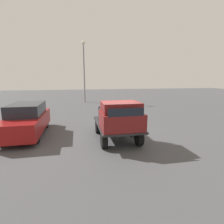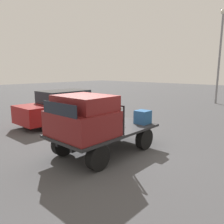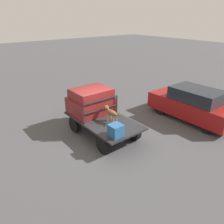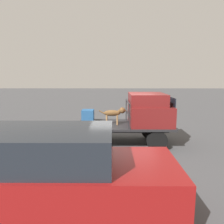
% 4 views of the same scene
% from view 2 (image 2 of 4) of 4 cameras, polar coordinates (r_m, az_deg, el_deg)
% --- Properties ---
extents(ground_plane, '(80.00, 80.00, 0.00)m').
position_cam_2_polar(ground_plane, '(7.46, -1.78, -10.35)').
color(ground_plane, '#474749').
extents(flatbed_truck, '(3.61, 1.93, 0.80)m').
position_cam_2_polar(flatbed_truck, '(7.28, -1.81, -6.12)').
color(flatbed_truck, black).
rests_on(flatbed_truck, ground).
extents(truck_cab, '(1.57, 1.81, 1.18)m').
position_cam_2_polar(truck_cab, '(6.46, -7.64, -1.22)').
color(truck_cab, maroon).
rests_on(truck_cab, flatbed_truck).
extents(truck_headboard, '(0.04, 1.81, 0.89)m').
position_cam_2_polar(truck_headboard, '(7.00, -2.53, -0.01)').
color(truck_headboard, '#232326').
rests_on(truck_headboard, flatbed_truck).
extents(dog, '(1.06, 0.23, 0.70)m').
position_cam_2_polar(dog, '(7.46, -0.57, -0.40)').
color(dog, '#9E7547').
rests_on(dog, flatbed_truck).
extents(cargo_crate, '(0.48, 0.48, 0.48)m').
position_cam_2_polar(cargo_crate, '(7.98, 8.03, -1.31)').
color(cargo_crate, '#235184').
rests_on(cargo_crate, flatbed_truck).
extents(parked_sedan, '(4.35, 1.75, 1.69)m').
position_cam_2_polar(parked_sedan, '(11.57, -13.01, 1.28)').
color(parked_sedan, black).
rests_on(parked_sedan, ground).
extents(light_pole_far, '(0.45, 0.45, 7.46)m').
position_cam_2_polar(light_pole_far, '(20.19, 26.51, 15.54)').
color(light_pole_far, gray).
rests_on(light_pole_far, ground).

